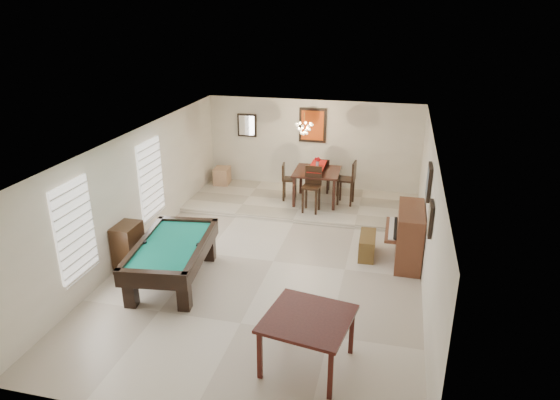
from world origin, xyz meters
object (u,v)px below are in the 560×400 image
at_px(dining_chair_north, 323,175).
at_px(chandelier, 304,125).
at_px(dining_table, 317,184).
at_px(flower_vase, 317,162).
at_px(dining_chair_east, 346,183).
at_px(corner_bench, 222,176).
at_px(square_table, 307,341).
at_px(upright_piano, 403,235).
at_px(apothecary_chest, 128,247).
at_px(piano_bench, 367,245).
at_px(dining_chair_south, 311,190).
at_px(dining_chair_west, 290,182).
at_px(pool_table, 173,263).

height_order(dining_chair_north, chandelier, chandelier).
height_order(dining_table, flower_vase, flower_vase).
bearing_deg(dining_chair_east, corner_bench, -97.05).
bearing_deg(chandelier, square_table, -78.34).
xyz_separation_m(upright_piano, dining_chair_east, (-1.47, 2.66, 0.11)).
bearing_deg(apothecary_chest, piano_bench, 19.83).
bearing_deg(dining_chair_south, square_table, -76.15).
relative_size(upright_piano, chandelier, 2.35).
relative_size(piano_bench, dining_chair_west, 0.85).
distance_m(dining_chair_south, dining_chair_north, 1.50).
height_order(pool_table, apothecary_chest, apothecary_chest).
xyz_separation_m(upright_piano, flower_vase, (-2.24, 2.64, 0.64)).
bearing_deg(dining_table, pool_table, -114.27).
distance_m(upright_piano, piano_bench, 0.79).
bearing_deg(flower_vase, pool_table, -114.27).
relative_size(pool_table, apothecary_chest, 2.46).
height_order(upright_piano, dining_chair_east, dining_chair_east).
xyz_separation_m(pool_table, dining_chair_west, (1.30, 4.47, 0.23)).
xyz_separation_m(flower_vase, dining_chair_south, (-0.02, -0.72, -0.53)).
bearing_deg(piano_bench, dining_chair_west, 131.70).
bearing_deg(piano_bench, dining_chair_east, 106.48).
height_order(square_table, piano_bench, square_table).
xyz_separation_m(pool_table, dining_chair_south, (2.01, 3.78, 0.30)).
distance_m(corner_bench, chandelier, 3.28).
height_order(upright_piano, dining_chair_north, upright_piano).
height_order(square_table, dining_table, dining_table).
distance_m(pool_table, dining_chair_east, 5.33).
xyz_separation_m(apothecary_chest, dining_chair_south, (3.10, 3.52, 0.22)).
distance_m(dining_chair_west, chandelier, 1.63).
bearing_deg(upright_piano, flower_vase, 130.33).
xyz_separation_m(pool_table, dining_table, (2.03, 4.50, 0.22)).
bearing_deg(dining_chair_south, dining_chair_north, 91.61).
height_order(dining_chair_west, dining_chair_east, dining_chair_east).
bearing_deg(square_table, dining_chair_south, 99.67).
bearing_deg(flower_vase, dining_table, 0.00).
bearing_deg(dining_chair_north, dining_table, 84.87).
relative_size(dining_chair_west, dining_chair_east, 0.86).
xyz_separation_m(square_table, dining_chair_south, (-0.95, 5.57, 0.28)).
bearing_deg(dining_chair_west, apothecary_chest, 142.65).
relative_size(pool_table, square_table, 1.95).
relative_size(square_table, piano_bench, 1.42).
xyz_separation_m(dining_table, dining_chair_north, (0.05, 0.78, 0.00)).
height_order(corner_bench, chandelier, chandelier).
xyz_separation_m(flower_vase, dining_chair_east, (0.77, 0.03, -0.53)).
bearing_deg(chandelier, flower_vase, 15.64).
xyz_separation_m(square_table, dining_table, (-0.93, 6.30, 0.19)).
bearing_deg(dining_chair_west, dining_chair_south, -142.09).
bearing_deg(apothecary_chest, dining_chair_north, 57.77).
distance_m(dining_chair_east, corner_bench, 3.77).
distance_m(square_table, dining_chair_east, 6.33).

